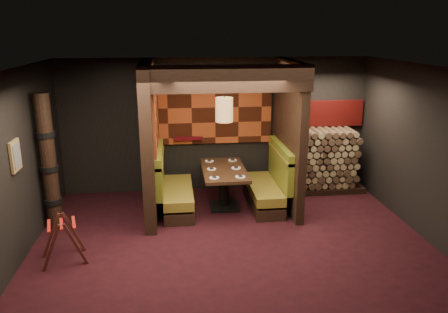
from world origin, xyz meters
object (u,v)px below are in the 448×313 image
(firewood_stack, at_px, (324,160))
(dining_table, at_px, (224,180))
(totem_column, at_px, (49,164))
(booth_bench_right, at_px, (268,186))
(luggage_rack, at_px, (63,238))
(pendant_lamp, at_px, (224,110))
(booth_bench_left, at_px, (173,190))

(firewood_stack, bearing_deg, dining_table, -162.19)
(totem_column, xyz_separation_m, firewood_stack, (5.33, 1.25, -0.51))
(booth_bench_right, height_order, luggage_rack, booth_bench_right)
(booth_bench_right, distance_m, luggage_rack, 3.97)
(booth_bench_right, relative_size, pendant_lamp, 1.45)
(firewood_stack, bearing_deg, pendant_lamp, -161.05)
(booth_bench_left, bearing_deg, booth_bench_right, 0.00)
(booth_bench_left, bearing_deg, firewood_stack, 12.17)
(dining_table, height_order, firewood_stack, firewood_stack)
(pendant_lamp, distance_m, firewood_stack, 2.70)
(luggage_rack, relative_size, totem_column, 0.32)
(booth_bench_left, distance_m, booth_bench_right, 1.89)
(dining_table, xyz_separation_m, totem_column, (-3.09, -0.53, 0.62))
(booth_bench_right, xyz_separation_m, pendant_lamp, (-0.89, -0.07, 1.57))
(luggage_rack, bearing_deg, booth_bench_right, 26.74)
(firewood_stack, bearing_deg, booth_bench_right, -152.65)
(booth_bench_right, bearing_deg, dining_table, -178.59)
(booth_bench_right, xyz_separation_m, dining_table, (-0.89, -0.02, 0.17))
(booth_bench_right, xyz_separation_m, luggage_rack, (-3.55, -1.79, -0.03))
(booth_bench_right, height_order, firewood_stack, firewood_stack)
(booth_bench_right, bearing_deg, firewood_stack, 27.35)
(booth_bench_right, height_order, totem_column, totem_column)
(luggage_rack, distance_m, totem_column, 1.54)
(booth_bench_left, height_order, booth_bench_right, same)
(pendant_lamp, height_order, totem_column, pendant_lamp)
(booth_bench_left, relative_size, pendant_lamp, 1.45)
(booth_bench_left, xyz_separation_m, totem_column, (-2.09, -0.55, 0.79))
(booth_bench_right, xyz_separation_m, firewood_stack, (1.35, 0.70, 0.28))
(pendant_lamp, height_order, firewood_stack, pendant_lamp)
(booth_bench_left, bearing_deg, dining_table, -1.27)
(pendant_lamp, distance_m, totem_column, 3.22)
(pendant_lamp, height_order, luggage_rack, pendant_lamp)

